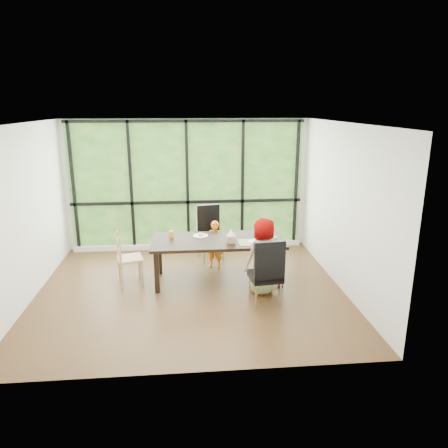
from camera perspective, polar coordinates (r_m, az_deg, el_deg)
The scene contains 22 objects.
ground at distance 7.12m, azimuth -4.49°, elevation -8.87°, with size 5.00×5.00×0.00m, color black.
back_wall at distance 8.87m, azimuth -4.96°, elevation 5.26°, with size 5.00×5.00×0.00m, color silver.
foliage_backdrop at distance 8.85m, azimuth -4.95°, elevation 5.24°, with size 4.80×0.02×2.65m, color #204A16.
window_mullions at distance 8.81m, azimuth -4.95°, elevation 5.19°, with size 4.80×0.06×2.65m, color black, non-canonical shape.
window_sill at distance 9.10m, azimuth -4.75°, elevation -2.93°, with size 4.80×0.12×0.10m, color silver.
dining_table at distance 7.33m, azimuth -0.86°, elevation -4.89°, with size 2.24×1.01×0.75m, color black.
chair_window_leather at distance 8.22m, azimuth -1.79°, elevation -1.35°, with size 0.46×0.46×1.08m, color black.
chair_interior_leather at distance 6.44m, azimuth 5.60°, elevation -6.39°, with size 0.46×0.46×1.08m, color black.
chair_end_beech at distance 7.36m, azimuth -12.57°, elevation -4.56°, with size 0.42×0.40×0.90m, color #A47F5E.
child_toddler at distance 7.87m, azimuth -1.21°, elevation -2.81°, with size 0.33×0.22×0.90m, color orange.
child_older at distance 6.79m, azimuth 5.12°, elevation -4.38°, with size 0.61×0.40×1.26m, color gray.
placemat at distance 7.06m, azimuth 3.96°, elevation -2.49°, with size 0.49×0.36×0.01m, color tan.
plate_far at distance 7.39m, azimuth -3.17°, elevation -1.59°, with size 0.26×0.26×0.02m, color white.
plate_near at distance 7.09m, azimuth 4.35°, elevation -2.37°, with size 0.26×0.26×0.02m, color white.
orange_cup at distance 7.34m, azimuth -7.11°, elevation -1.38°, with size 0.08×0.08×0.12m, color orange.
green_cup at distance 7.03m, azimuth 6.87°, elevation -2.18°, with size 0.07×0.07×0.12m, color #44DD35.
tissue_box at distance 7.04m, azimuth 0.94°, elevation -2.02°, with size 0.14×0.14×0.12m, color tan.
crepe_rolls_far at distance 7.38m, azimuth -3.18°, elevation -1.40°, with size 0.10×0.12×0.04m, color tan, non-canonical shape.
crepe_rolls_near at distance 7.08m, azimuth 4.35°, elevation -2.17°, with size 0.10×0.12×0.04m, color tan, non-canonical shape.
straw_white at distance 7.32m, azimuth -7.14°, elevation -0.63°, with size 0.01×0.01×0.20m, color white.
straw_pink at distance 7.00m, azimuth 6.90°, elevation -1.41°, with size 0.01×0.01×0.20m, color pink.
tissue at distance 7.00m, azimuth 0.95°, elevation -1.11°, with size 0.12×0.12×0.11m, color white.
Camera 1 is at (-0.06, -6.47, 2.97)m, focal length 33.88 mm.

